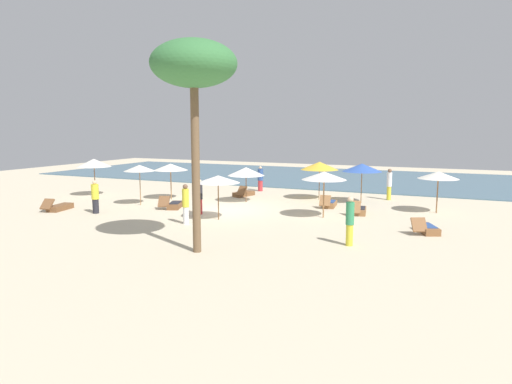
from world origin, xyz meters
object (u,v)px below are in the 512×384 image
Objects in this scene: lounger_3 at (244,194)px; person_5 at (186,204)px; umbrella_5 at (171,167)px; person_4 at (200,196)px; umbrella_8 at (324,176)px; person_2 at (95,197)px; lounger_2 at (426,228)px; palm_0 at (194,67)px; person_3 at (389,184)px; umbrella_3 at (362,168)px; umbrella_7 at (139,168)px; person_0 at (260,179)px; lounger_5 at (174,205)px; lounger_1 at (359,210)px; umbrella_0 at (438,175)px; umbrella_2 at (94,163)px; umbrella_1 at (218,179)px; lounger_0 at (329,204)px; lounger_4 at (59,207)px; umbrella_6 at (246,171)px; person_1 at (350,220)px; umbrella_4 at (320,166)px.

lounger_3 is 0.98× the size of person_5.
umbrella_5 is 5.34m from person_4.
umbrella_8 reaches higher than person_2.
palm_0 is at bearing -138.11° from lounger_2.
person_5 is (-7.26, -10.71, -0.03)m from person_3.
umbrella_3 is 9.43m from person_4.
umbrella_7 reaches higher than person_5.
lounger_3 is 1.05× the size of person_0.
lounger_5 is at bearing -147.00° from umbrella_3.
lounger_1 is 0.96× the size of lounger_2.
umbrella_7 is (-15.09, -4.20, 0.15)m from umbrella_0.
lounger_1 is 0.97× the size of lounger_3.
umbrella_2 is 1.05× the size of umbrella_8.
umbrella_1 reaches higher than lounger_0.
person_4 reaches higher than lounger_0.
person_5 is at bearing -48.84° from lounger_5.
lounger_4 is (-17.80, -2.41, -0.01)m from lounger_2.
lounger_3 reaches higher than lounger_0.
umbrella_6 is at bearing -60.67° from lounger_3.
umbrella_8 is 8.21m from lounger_5.
umbrella_5 is (5.10, 0.83, -0.15)m from umbrella_2.
umbrella_2 is 1.35× the size of lounger_1.
umbrella_8 is at bearing -130.21° from lounger_1.
person_0 is at bearing 102.01° from umbrella_1.
person_5 reaches higher than lounger_5.
lounger_4 is at bearing -140.95° from umbrella_6.
umbrella_0 is 0.90× the size of umbrella_2.
umbrella_8 reaches higher than umbrella_5.
umbrella_6 reaches higher than person_1.
palm_0 reaches higher than umbrella_0.
umbrella_5 is at bearing 80.62° from person_2.
lounger_0 reaches higher than lounger_4.
lounger_0 is 0.98× the size of lounger_3.
person_4 is (4.89, 1.93, 0.07)m from person_2.
person_2 is at bearing -112.14° from person_0.
lounger_3 is at bearing 165.44° from lounger_0.
lounger_1 is at bearing 20.40° from lounger_4.
umbrella_1 reaches higher than person_1.
person_3 is at bearing 34.73° from lounger_4.
umbrella_4 is 5.05m from lounger_3.
person_3 is at bearing 55.87° from person_5.
lounger_3 is at bearing 23.14° from umbrella_2.
umbrella_2 is 1.31× the size of lounger_5.
umbrella_4 reaches higher than umbrella_7.
lounger_3 is (-11.12, 5.86, -0.01)m from lounger_2.
umbrella_3 is 1.25× the size of person_5.
person_0 is (1.60, 7.84, 0.66)m from lounger_5.
person_0 is at bearing 103.39° from umbrella_6.
umbrella_0 reaches higher than lounger_4.
umbrella_4 is 10.74m from person_1.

